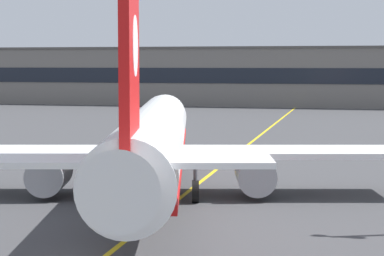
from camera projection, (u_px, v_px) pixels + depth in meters
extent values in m
cube|color=yellow|center=(222.00, 165.00, 58.77)|extent=(4.07, 179.97, 0.01)
cylinder|color=white|center=(152.00, 139.00, 44.91)|extent=(12.00, 35.91, 3.80)
cone|color=white|center=(165.00, 116.00, 64.13)|extent=(4.11, 3.36, 3.61)
cone|color=white|center=(122.00, 186.00, 25.55)|extent=(3.42, 3.38, 2.85)
cube|color=red|center=(152.00, 156.00, 45.00)|extent=(11.27, 33.09, 0.44)
cube|color=black|center=(164.00, 110.00, 62.18)|extent=(3.03, 1.73, 0.60)
cube|color=white|center=(153.00, 152.00, 45.58)|extent=(32.24, 12.05, 0.36)
cylinder|color=gray|center=(49.00, 174.00, 44.70)|extent=(3.07, 4.03, 2.30)
cylinder|color=black|center=(55.00, 170.00, 46.54)|extent=(1.94, 0.63, 1.95)
cylinder|color=gray|center=(255.00, 174.00, 44.68)|extent=(3.07, 4.03, 2.30)
cylinder|color=black|center=(253.00, 170.00, 46.53)|extent=(1.94, 0.63, 1.95)
cube|color=red|center=(130.00, 64.00, 28.77)|extent=(1.50, 4.76, 7.20)
cylinder|color=white|center=(130.00, 46.00, 29.00)|extent=(0.98, 2.44, 2.40)
cube|color=white|center=(129.00, 161.00, 28.50)|extent=(11.35, 5.26, 0.24)
cylinder|color=#4C4C51|center=(162.00, 146.00, 59.53)|extent=(0.24, 0.24, 1.60)
cylinder|color=black|center=(162.00, 158.00, 59.62)|extent=(0.60, 0.97, 0.90)
cylinder|color=#4C4C51|center=(106.00, 172.00, 43.07)|extent=(0.24, 0.24, 1.60)
cylinder|color=black|center=(106.00, 191.00, 43.17)|extent=(0.69, 1.36, 1.30)
cylinder|color=#4C4C51|center=(195.00, 172.00, 43.06)|extent=(0.24, 0.24, 1.60)
cylinder|color=black|center=(195.00, 191.00, 43.16)|extent=(0.69, 1.36, 1.30)
cone|color=orange|center=(232.00, 158.00, 61.36)|extent=(0.36, 0.36, 0.55)
cylinder|color=white|center=(232.00, 157.00, 61.36)|extent=(0.23, 0.23, 0.07)
cube|color=orange|center=(232.00, 161.00, 61.39)|extent=(0.44, 0.44, 0.03)
cube|color=slate|center=(295.00, 78.00, 137.98)|extent=(155.73, 12.00, 10.61)
cube|color=black|center=(291.00, 76.00, 132.08)|extent=(149.50, 0.12, 2.80)
cube|color=#4E4A47|center=(295.00, 48.00, 137.50)|extent=(156.13, 12.40, 0.40)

